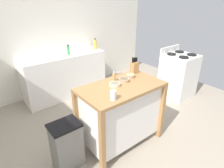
{
  "coord_description": "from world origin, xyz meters",
  "views": [
    {
      "loc": [
        -1.46,
        -1.63,
        1.98
      ],
      "look_at": [
        0.04,
        0.24,
        0.87
      ],
      "focal_mm": 30.52,
      "sensor_mm": 36.0,
      "label": 1
    }
  ],
  "objects_px": {
    "knife_block": "(134,67)",
    "bottle_spray_cleaner": "(68,50)",
    "drinking_cup": "(113,95)",
    "sink_faucet": "(59,48)",
    "bowl_ceramic_small": "(124,80)",
    "trash_bin": "(67,145)",
    "bottle_dish_soap": "(95,44)",
    "kitchen_island": "(121,112)",
    "pepper_grinder": "(114,77)",
    "bowl_ceramic_wide": "(130,76)",
    "stove": "(178,75)",
    "bowl_stoneware_deep": "(115,84)"
  },
  "relations": [
    {
      "from": "knife_block",
      "to": "bottle_spray_cleaner",
      "type": "distance_m",
      "value": 1.6
    },
    {
      "from": "drinking_cup",
      "to": "sink_faucet",
      "type": "distance_m",
      "value": 2.28
    },
    {
      "from": "kitchen_island",
      "to": "knife_block",
      "type": "height_order",
      "value": "knife_block"
    },
    {
      "from": "knife_block",
      "to": "sink_faucet",
      "type": "xyz_separation_m",
      "value": [
        -0.39,
        1.81,
        -0.0
      ]
    },
    {
      "from": "stove",
      "to": "pepper_grinder",
      "type": "bearing_deg",
      "value": -174.09
    },
    {
      "from": "bottle_dish_soap",
      "to": "knife_block",
      "type": "bearing_deg",
      "value": -102.94
    },
    {
      "from": "pepper_grinder",
      "to": "sink_faucet",
      "type": "height_order",
      "value": "sink_faucet"
    },
    {
      "from": "drinking_cup",
      "to": "pepper_grinder",
      "type": "xyz_separation_m",
      "value": [
        0.32,
        0.38,
        0.01
      ]
    },
    {
      "from": "pepper_grinder",
      "to": "bottle_spray_cleaner",
      "type": "bearing_deg",
      "value": 84.75
    },
    {
      "from": "knife_block",
      "to": "sink_faucet",
      "type": "bearing_deg",
      "value": 102.12
    },
    {
      "from": "sink_faucet",
      "to": "stove",
      "type": "height_order",
      "value": "sink_faucet"
    },
    {
      "from": "trash_bin",
      "to": "stove",
      "type": "relative_size",
      "value": 0.62
    },
    {
      "from": "bottle_dish_soap",
      "to": "stove",
      "type": "bearing_deg",
      "value": -52.61
    },
    {
      "from": "pepper_grinder",
      "to": "sink_faucet",
      "type": "relative_size",
      "value": 0.68
    },
    {
      "from": "sink_faucet",
      "to": "bottle_spray_cleaner",
      "type": "bearing_deg",
      "value": -67.51
    },
    {
      "from": "bottle_dish_soap",
      "to": "bottle_spray_cleaner",
      "type": "relative_size",
      "value": 1.2
    },
    {
      "from": "bowl_ceramic_wide",
      "to": "pepper_grinder",
      "type": "relative_size",
      "value": 0.86
    },
    {
      "from": "bowl_ceramic_small",
      "to": "drinking_cup",
      "type": "xyz_separation_m",
      "value": [
        -0.43,
        -0.3,
        0.03
      ]
    },
    {
      "from": "bowl_ceramic_small",
      "to": "bowl_ceramic_wide",
      "type": "height_order",
      "value": "bowl_ceramic_wide"
    },
    {
      "from": "trash_bin",
      "to": "bottle_spray_cleaner",
      "type": "distance_m",
      "value": 2.08
    },
    {
      "from": "sink_faucet",
      "to": "knife_block",
      "type": "bearing_deg",
      "value": -77.88
    },
    {
      "from": "bowl_stoneware_deep",
      "to": "drinking_cup",
      "type": "height_order",
      "value": "drinking_cup"
    },
    {
      "from": "bowl_ceramic_small",
      "to": "stove",
      "type": "height_order",
      "value": "stove"
    },
    {
      "from": "bowl_ceramic_wide",
      "to": "drinking_cup",
      "type": "bearing_deg",
      "value": -149.42
    },
    {
      "from": "bowl_ceramic_wide",
      "to": "sink_faucet",
      "type": "xyz_separation_m",
      "value": [
        -0.22,
        1.9,
        0.07
      ]
    },
    {
      "from": "bowl_ceramic_wide",
      "to": "pepper_grinder",
      "type": "xyz_separation_m",
      "value": [
        -0.27,
        0.03,
        0.04
      ]
    },
    {
      "from": "bowl_stoneware_deep",
      "to": "stove",
      "type": "relative_size",
      "value": 0.14
    },
    {
      "from": "bowl_ceramic_small",
      "to": "bottle_spray_cleaner",
      "type": "bearing_deg",
      "value": 88.65
    },
    {
      "from": "kitchen_island",
      "to": "stove",
      "type": "relative_size",
      "value": 1.11
    },
    {
      "from": "bowl_ceramic_small",
      "to": "drinking_cup",
      "type": "bearing_deg",
      "value": -145.11
    },
    {
      "from": "drinking_cup",
      "to": "bottle_spray_cleaner",
      "type": "relative_size",
      "value": 0.56
    },
    {
      "from": "drinking_cup",
      "to": "bottle_spray_cleaner",
      "type": "bearing_deg",
      "value": 76.78
    },
    {
      "from": "kitchen_island",
      "to": "pepper_grinder",
      "type": "height_order",
      "value": "pepper_grinder"
    },
    {
      "from": "kitchen_island",
      "to": "bottle_spray_cleaner",
      "type": "bearing_deg",
      "value": 85.08
    },
    {
      "from": "bowl_stoneware_deep",
      "to": "stove",
      "type": "bearing_deg",
      "value": 8.97
    },
    {
      "from": "knife_block",
      "to": "bottle_spray_cleaner",
      "type": "bearing_deg",
      "value": 100.47
    },
    {
      "from": "bottle_spray_cleaner",
      "to": "stove",
      "type": "height_order",
      "value": "bottle_spray_cleaner"
    },
    {
      "from": "bowl_stoneware_deep",
      "to": "bottle_spray_cleaner",
      "type": "distance_m",
      "value": 1.76
    },
    {
      "from": "bowl_ceramic_wide",
      "to": "bottle_dish_soap",
      "type": "height_order",
      "value": "bottle_dish_soap"
    },
    {
      "from": "kitchen_island",
      "to": "bowl_ceramic_wide",
      "type": "relative_size",
      "value": 8.76
    },
    {
      "from": "drinking_cup",
      "to": "trash_bin",
      "type": "bearing_deg",
      "value": 148.03
    },
    {
      "from": "kitchen_island",
      "to": "stove",
      "type": "height_order",
      "value": "stove"
    },
    {
      "from": "knife_block",
      "to": "bottle_dish_soap",
      "type": "relative_size",
      "value": 1.04
    },
    {
      "from": "knife_block",
      "to": "kitchen_island",
      "type": "bearing_deg",
      "value": -153.52
    },
    {
      "from": "sink_faucet",
      "to": "bowl_ceramic_wide",
      "type": "bearing_deg",
      "value": -83.48
    },
    {
      "from": "bowl_ceramic_small",
      "to": "bottle_dish_soap",
      "type": "xyz_separation_m",
      "value": [
        0.69,
        1.72,
        0.07
      ]
    },
    {
      "from": "bowl_ceramic_small",
      "to": "bottle_dish_soap",
      "type": "distance_m",
      "value": 1.86
    },
    {
      "from": "sink_faucet",
      "to": "bottle_dish_soap",
      "type": "distance_m",
      "value": 0.78
    },
    {
      "from": "knife_block",
      "to": "drinking_cup",
      "type": "height_order",
      "value": "knife_block"
    },
    {
      "from": "pepper_grinder",
      "to": "sink_faucet",
      "type": "xyz_separation_m",
      "value": [
        0.05,
        1.87,
        0.02
      ]
    }
  ]
}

